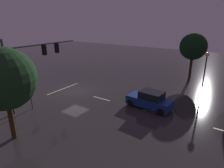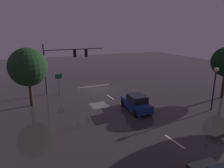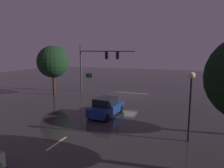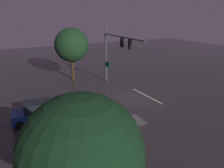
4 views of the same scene
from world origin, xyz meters
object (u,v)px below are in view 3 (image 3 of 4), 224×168
(traffic_signal_assembly, at_px, (97,60))
(street_lamp_left_kerb, at_px, (191,93))
(tree_right_near, at_px, (53,62))
(car_approaching, at_px, (106,107))
(route_sign, at_px, (89,79))

(traffic_signal_assembly, distance_m, street_lamp_left_kerb, 18.30)
(traffic_signal_assembly, height_order, tree_right_near, traffic_signal_assembly)
(car_approaching, distance_m, tree_right_near, 12.34)
(car_approaching, xyz_separation_m, tree_right_near, (10.05, -6.17, 3.63))
(tree_right_near, bearing_deg, route_sign, -140.34)
(car_approaching, height_order, route_sign, route_sign)
(tree_right_near, bearing_deg, car_approaching, 148.44)
(route_sign, bearing_deg, car_approaching, 124.37)
(car_approaching, bearing_deg, route_sign, -55.63)
(traffic_signal_assembly, relative_size, car_approaching, 1.81)
(street_lamp_left_kerb, distance_m, tree_right_near, 19.87)
(car_approaching, xyz_separation_m, street_lamp_left_kerb, (-7.30, 3.44, 2.49))
(car_approaching, distance_m, street_lamp_left_kerb, 8.44)
(traffic_signal_assembly, xyz_separation_m, route_sign, (1.05, 0.54, -2.55))
(street_lamp_left_kerb, bearing_deg, route_sign, -42.98)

